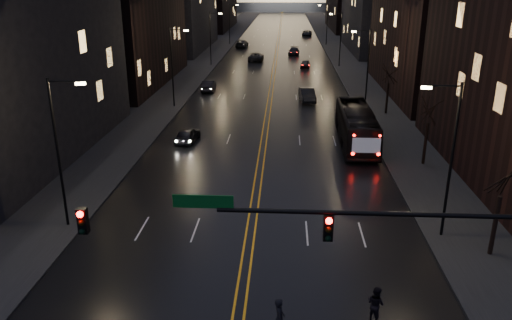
% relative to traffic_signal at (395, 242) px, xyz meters
% --- Properties ---
extents(road, '(20.00, 320.00, 0.02)m').
position_rel_traffic_signal_xyz_m(road, '(-5.91, 130.00, -5.09)').
color(road, black).
rests_on(road, ground).
extents(sidewalk_left, '(8.00, 320.00, 0.16)m').
position_rel_traffic_signal_xyz_m(sidewalk_left, '(-19.91, 130.00, -5.02)').
color(sidewalk_left, black).
rests_on(sidewalk_left, ground).
extents(sidewalk_right, '(8.00, 320.00, 0.16)m').
position_rel_traffic_signal_xyz_m(sidewalk_right, '(8.09, 130.00, -5.02)').
color(sidewalk_right, black).
rests_on(sidewalk_right, ground).
extents(center_line, '(0.62, 320.00, 0.01)m').
position_rel_traffic_signal_xyz_m(center_line, '(-5.91, 130.00, -5.08)').
color(center_line, orange).
rests_on(center_line, road).
extents(building_left_far, '(12.00, 34.00, 20.00)m').
position_rel_traffic_signal_xyz_m(building_left_far, '(-26.91, 92.00, 4.90)').
color(building_left_far, black).
rests_on(building_left_far, ground).
extents(traffic_signal, '(17.29, 0.45, 7.00)m').
position_rel_traffic_signal_xyz_m(traffic_signal, '(0.00, 0.00, 0.00)').
color(traffic_signal, black).
rests_on(traffic_signal, ground).
extents(streetlamp_right_near, '(2.13, 0.25, 9.00)m').
position_rel_traffic_signal_xyz_m(streetlamp_right_near, '(4.91, 10.00, -0.02)').
color(streetlamp_right_near, black).
rests_on(streetlamp_right_near, ground).
extents(streetlamp_left_near, '(2.13, 0.25, 9.00)m').
position_rel_traffic_signal_xyz_m(streetlamp_left_near, '(-16.72, 10.00, -0.02)').
color(streetlamp_left_near, black).
rests_on(streetlamp_left_near, ground).
extents(streetlamp_right_mid, '(2.13, 0.25, 9.00)m').
position_rel_traffic_signal_xyz_m(streetlamp_right_mid, '(4.91, 40.00, -0.02)').
color(streetlamp_right_mid, black).
rests_on(streetlamp_right_mid, ground).
extents(streetlamp_left_mid, '(2.13, 0.25, 9.00)m').
position_rel_traffic_signal_xyz_m(streetlamp_left_mid, '(-16.72, 40.00, -0.02)').
color(streetlamp_left_mid, black).
rests_on(streetlamp_left_mid, ground).
extents(streetlamp_right_far, '(2.13, 0.25, 9.00)m').
position_rel_traffic_signal_xyz_m(streetlamp_right_far, '(4.91, 70.00, -0.02)').
color(streetlamp_right_far, black).
rests_on(streetlamp_right_far, ground).
extents(streetlamp_left_far, '(2.13, 0.25, 9.00)m').
position_rel_traffic_signal_xyz_m(streetlamp_left_far, '(-16.72, 70.00, -0.02)').
color(streetlamp_left_far, black).
rests_on(streetlamp_left_far, ground).
extents(streetlamp_right_dist, '(2.13, 0.25, 9.00)m').
position_rel_traffic_signal_xyz_m(streetlamp_right_dist, '(4.91, 100.00, -0.02)').
color(streetlamp_right_dist, black).
rests_on(streetlamp_right_dist, ground).
extents(streetlamp_left_dist, '(2.13, 0.25, 9.00)m').
position_rel_traffic_signal_xyz_m(streetlamp_left_dist, '(-16.72, 100.00, -0.02)').
color(streetlamp_left_dist, black).
rests_on(streetlamp_left_dist, ground).
extents(tree_right_near, '(2.40, 2.40, 6.65)m').
position_rel_traffic_signal_xyz_m(tree_right_near, '(7.09, 8.00, -0.58)').
color(tree_right_near, black).
rests_on(tree_right_near, ground).
extents(tree_right_mid, '(2.40, 2.40, 6.65)m').
position_rel_traffic_signal_xyz_m(tree_right_mid, '(7.09, 22.00, -0.58)').
color(tree_right_mid, black).
rests_on(tree_right_mid, ground).
extents(tree_right_far, '(2.40, 2.40, 6.65)m').
position_rel_traffic_signal_xyz_m(tree_right_far, '(7.09, 38.00, -0.58)').
color(tree_right_far, black).
rests_on(tree_right_far, ground).
extents(bus, '(2.97, 11.93, 3.31)m').
position_rel_traffic_signal_xyz_m(bus, '(2.39, 27.32, -3.45)').
color(bus, black).
rests_on(bus, ground).
extents(oncoming_car_a, '(2.03, 4.21, 1.39)m').
position_rel_traffic_signal_xyz_m(oncoming_car_a, '(-12.86, 27.02, -4.41)').
color(oncoming_car_a, black).
rests_on(oncoming_car_a, ground).
extents(oncoming_car_b, '(1.67, 4.53, 1.48)m').
position_rel_traffic_signal_xyz_m(oncoming_car_b, '(-14.21, 49.19, -4.36)').
color(oncoming_car_b, black).
rests_on(oncoming_car_b, ground).
extents(oncoming_car_c, '(2.73, 5.59, 1.53)m').
position_rel_traffic_signal_xyz_m(oncoming_car_c, '(-9.48, 75.89, -4.34)').
color(oncoming_car_c, black).
rests_on(oncoming_car_c, ground).
extents(oncoming_car_d, '(2.64, 5.79, 1.64)m').
position_rel_traffic_signal_xyz_m(oncoming_car_d, '(-13.75, 95.42, -4.28)').
color(oncoming_car_d, black).
rests_on(oncoming_car_d, ground).
extents(receding_car_a, '(2.09, 4.91, 1.57)m').
position_rel_traffic_signal_xyz_m(receding_car_a, '(-1.33, 43.88, -4.32)').
color(receding_car_a, black).
rests_on(receding_car_a, ground).
extents(receding_car_b, '(1.90, 3.93, 1.29)m').
position_rel_traffic_signal_xyz_m(receding_car_b, '(-0.71, 68.78, -4.46)').
color(receding_car_b, black).
rests_on(receding_car_b, ground).
extents(receding_car_c, '(2.35, 5.13, 1.45)m').
position_rel_traffic_signal_xyz_m(receding_car_c, '(-2.44, 83.83, -4.38)').
color(receding_car_c, black).
rests_on(receding_car_c, ground).
extents(receding_car_d, '(2.84, 5.50, 1.48)m').
position_rel_traffic_signal_xyz_m(receding_car_d, '(1.47, 119.55, -4.36)').
color(receding_car_d, black).
rests_on(receding_car_d, ground).
extents(pedestrian_a, '(0.54, 0.74, 1.87)m').
position_rel_traffic_signal_xyz_m(pedestrian_a, '(-4.10, 0.88, -4.17)').
color(pedestrian_a, black).
rests_on(pedestrian_a, ground).
extents(pedestrian_b, '(0.89, 0.91, 1.69)m').
position_rel_traffic_signal_xyz_m(pedestrian_b, '(0.02, 2.21, -4.26)').
color(pedestrian_b, black).
rests_on(pedestrian_b, ground).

